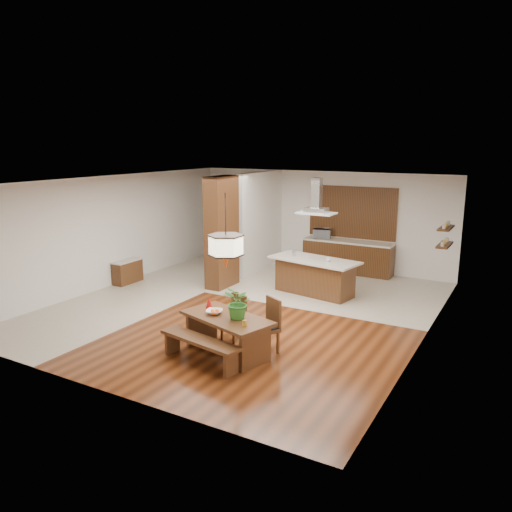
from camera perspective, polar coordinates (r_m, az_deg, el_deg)
The scene contains 25 objects.
room_shell at distance 11.12m, azimuth -1.35°, elevation 4.25°, with size 9.00×9.04×2.92m.
tile_hallway at distance 13.16m, azimuth -11.67°, elevation -3.84°, with size 2.50×9.00×0.01m, color #BCB29D.
tile_kitchen at distance 13.25m, azimuth 8.94°, elevation -3.61°, with size 5.50×4.00×0.01m, color #BCB29D.
soffit_band at distance 11.03m, azimuth -1.37°, elevation 8.48°, with size 8.00×9.00×0.02m, color #361A0D.
partition_pier at distance 12.96m, azimuth -3.94°, elevation 2.71°, with size 0.45×1.00×2.90m, color #321C0D.
partition_stub at distance 14.73m, azimuth 0.55°, elevation 3.96°, with size 0.18×2.40×2.90m, color silver.
hallway_console at distance 13.92m, azimuth -14.49°, elevation -1.75°, with size 0.37×0.88×0.63m, color #321C0D.
hallway_doorway at distance 16.38m, azimuth -1.57°, elevation 3.44°, with size 1.10×0.20×2.10m, color #321C0D.
rear_counter at distance 14.77m, azimuth 10.43°, elevation -0.08°, with size 2.60×0.62×0.95m.
kitchen_window at distance 14.79m, azimuth 10.97°, elevation 4.94°, with size 2.60×0.08×1.50m, color #95562C.
shelf_lower at distance 12.39m, azimuth 20.74°, elevation 1.20°, with size 0.26×0.90×0.04m, color #321C0D.
shelf_upper at distance 12.32m, azimuth 20.89°, elevation 3.02°, with size 0.26×0.90×0.04m, color #321C0D.
dining_table at distance 9.00m, azimuth -3.34°, elevation -8.02°, with size 1.87×1.30×0.71m.
dining_bench at distance 8.75m, azimuth -6.41°, elevation -10.74°, with size 1.64×0.36×0.46m, color #321C0D, non-canonical shape.
dining_chair_left at distance 9.65m, azimuth -2.63°, elevation -7.09°, with size 0.39×0.39×0.87m, color #321C0D, non-canonical shape.
dining_chair_right at distance 9.04m, azimuth 0.95°, elevation -8.03°, with size 0.44×0.44×1.00m, color #321C0D, non-canonical shape.
pendant_lantern at distance 8.54m, azimuth -3.49°, elevation 2.86°, with size 0.64×0.64×1.31m, color #F5ECBB, non-canonical shape.
foliage_plant at distance 8.72m, azimuth -2.00°, elevation -5.36°, with size 0.53×0.46×0.59m, color #2C6E24.
fruit_bowl at distance 9.07m, azimuth -4.79°, elevation -6.37°, with size 0.29×0.29×0.07m, color beige.
napkin_cone at distance 9.36m, azimuth -5.39°, elevation -5.32°, with size 0.13×0.13×0.21m, color #9F0F0B.
gold_ornament at distance 8.44m, azimuth -1.32°, elevation -7.69°, with size 0.08×0.08×0.11m, color gold.
kitchen_island at distance 12.54m, azimuth 6.69°, elevation -2.29°, with size 2.35×1.35×0.91m.
range_hood at distance 12.18m, azimuth 6.94°, elevation 6.82°, with size 0.90×0.55×0.87m, color silver, non-canonical shape.
island_cup at distance 12.17m, azimuth 8.27°, elevation -0.42°, with size 0.12×0.12×0.09m, color silver.
microwave at distance 14.89m, azimuth 7.54°, elevation 2.54°, with size 0.50×0.34×0.28m, color #ACAEB3.
Camera 1 is at (5.63, -9.44, 3.72)m, focal length 35.00 mm.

